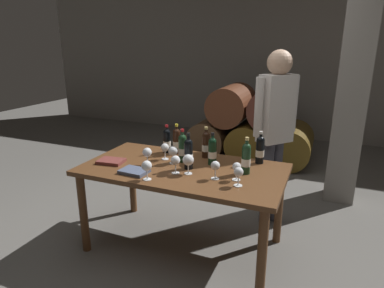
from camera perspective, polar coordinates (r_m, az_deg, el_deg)
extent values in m
plane|color=#66635E|center=(3.18, -1.44, -16.88)|extent=(14.00, 14.00, 0.00)
cube|color=gray|center=(6.71, 13.54, 13.29)|extent=(10.00, 0.24, 2.80)
cylinder|color=brown|center=(5.50, 3.50, 1.37)|extent=(0.60, 0.90, 0.60)
cylinder|color=brown|center=(5.34, 9.90, 0.66)|extent=(0.60, 0.90, 0.60)
cylinder|color=#574215|center=(5.25, 16.61, -0.10)|extent=(0.60, 0.90, 0.60)
cylinder|color=brown|center=(5.29, 6.85, 6.71)|extent=(0.60, 0.90, 0.60)
cylinder|color=brown|center=(5.16, 13.63, 6.10)|extent=(0.60, 0.90, 0.60)
cube|color=gray|center=(4.05, 25.71, 8.59)|extent=(0.32, 0.32, 2.60)
cube|color=brown|center=(2.84, -1.55, -4.37)|extent=(1.70, 0.90, 0.04)
cylinder|color=brown|center=(3.09, -18.03, -11.20)|extent=(0.07, 0.07, 0.72)
cylinder|color=brown|center=(2.49, 11.86, -18.04)|extent=(0.07, 0.07, 0.72)
cylinder|color=brown|center=(3.65, -10.15, -6.14)|extent=(0.07, 0.07, 0.72)
cylinder|color=brown|center=(3.16, 14.63, -10.24)|extent=(0.07, 0.07, 0.72)
cylinder|color=#19381E|center=(2.70, 9.20, -2.88)|extent=(0.07, 0.07, 0.21)
sphere|color=#19381E|center=(2.67, 9.31, -0.61)|extent=(0.07, 0.07, 0.07)
cylinder|color=#19381E|center=(2.66, 9.34, -0.05)|extent=(0.03, 0.03, 0.07)
cylinder|color=tan|center=(2.65, 9.39, 0.89)|extent=(0.03, 0.03, 0.02)
cylinder|color=silver|center=(2.70, 9.19, -3.09)|extent=(0.07, 0.07, 0.06)
cylinder|color=black|center=(3.05, 2.39, -0.47)|extent=(0.07, 0.07, 0.20)
sphere|color=black|center=(3.02, 2.41, 1.46)|extent=(0.07, 0.07, 0.07)
cylinder|color=black|center=(3.01, 2.42, 1.93)|extent=(0.03, 0.03, 0.06)
cylinder|color=tan|center=(3.00, 2.43, 2.72)|extent=(0.03, 0.03, 0.02)
cylinder|color=silver|center=(3.05, 2.39, -0.65)|extent=(0.07, 0.07, 0.06)
cylinder|color=#19381E|center=(2.93, -1.64, -1.09)|extent=(0.07, 0.07, 0.21)
sphere|color=#19381E|center=(2.90, -1.66, 0.98)|extent=(0.07, 0.07, 0.07)
cylinder|color=#19381E|center=(2.89, -1.66, 1.49)|extent=(0.03, 0.03, 0.07)
cylinder|color=#B21E23|center=(2.88, -1.67, 2.35)|extent=(0.03, 0.03, 0.02)
cylinder|color=silver|center=(2.94, -1.64, -1.28)|extent=(0.07, 0.07, 0.06)
cylinder|color=black|center=(2.77, -0.61, -2.11)|extent=(0.07, 0.07, 0.22)
sphere|color=black|center=(2.73, -0.61, 0.15)|extent=(0.07, 0.07, 0.07)
cylinder|color=black|center=(2.73, -0.62, 0.71)|extent=(0.03, 0.03, 0.07)
cylinder|color=black|center=(2.71, -0.62, 1.65)|extent=(0.03, 0.03, 0.02)
cylinder|color=silver|center=(2.77, -0.61, -2.32)|extent=(0.07, 0.07, 0.06)
cylinder|color=black|center=(3.16, -2.64, 0.14)|extent=(0.07, 0.07, 0.20)
sphere|color=black|center=(3.13, -2.67, 2.00)|extent=(0.07, 0.07, 0.07)
cylinder|color=black|center=(3.12, -2.67, 2.46)|extent=(0.03, 0.03, 0.06)
cylinder|color=gold|center=(3.11, -2.68, 3.22)|extent=(0.03, 0.03, 0.02)
cylinder|color=silver|center=(3.16, -2.64, -0.04)|extent=(0.07, 0.07, 0.06)
cylinder|color=black|center=(2.96, 11.51, -1.37)|extent=(0.07, 0.07, 0.20)
sphere|color=black|center=(2.93, 11.63, 0.61)|extent=(0.07, 0.07, 0.07)
cylinder|color=black|center=(2.92, 11.66, 1.09)|extent=(0.03, 0.03, 0.06)
cylinder|color=silver|center=(2.91, 11.71, 1.91)|extent=(0.03, 0.03, 0.02)
cylinder|color=silver|center=(2.96, 11.50, -1.55)|extent=(0.07, 0.07, 0.06)
cylinder|color=black|center=(3.20, -4.30, 0.21)|extent=(0.07, 0.07, 0.19)
sphere|color=black|center=(3.17, -4.34, 1.96)|extent=(0.07, 0.07, 0.07)
cylinder|color=black|center=(3.16, -4.35, 2.37)|extent=(0.03, 0.03, 0.06)
cylinder|color=#B21E23|center=(3.15, -4.37, 3.08)|extent=(0.03, 0.03, 0.02)
cylinder|color=silver|center=(3.20, -4.30, 0.05)|extent=(0.07, 0.07, 0.06)
cylinder|color=black|center=(2.87, 3.49, -1.62)|extent=(0.07, 0.07, 0.20)
sphere|color=black|center=(2.84, 3.53, 0.39)|extent=(0.07, 0.07, 0.07)
cylinder|color=black|center=(2.83, 3.54, 0.88)|extent=(0.03, 0.03, 0.06)
cylinder|color=black|center=(2.82, 3.55, 1.71)|extent=(0.03, 0.03, 0.02)
cylinder|color=silver|center=(2.88, 3.49, -1.80)|extent=(0.07, 0.07, 0.06)
cylinder|color=white|center=(2.50, 7.86, -7.04)|extent=(0.06, 0.06, 0.00)
cylinder|color=white|center=(2.48, 7.89, -6.20)|extent=(0.01, 0.01, 0.07)
sphere|color=white|center=(2.46, 7.96, -4.74)|extent=(0.07, 0.07, 0.07)
cylinder|color=white|center=(2.60, 3.95, -5.90)|extent=(0.06, 0.06, 0.00)
cylinder|color=white|center=(2.59, 3.97, -5.09)|extent=(0.01, 0.01, 0.07)
sphere|color=white|center=(2.56, 4.00, -3.68)|extent=(0.07, 0.07, 0.07)
cylinder|color=white|center=(2.91, -7.58, -3.50)|extent=(0.06, 0.06, 0.00)
cylinder|color=white|center=(2.90, -7.61, -2.76)|extent=(0.01, 0.01, 0.07)
sphere|color=white|center=(2.87, -7.66, -1.42)|extent=(0.08, 0.08, 0.08)
cylinder|color=white|center=(2.69, -0.64, -5.06)|extent=(0.06, 0.06, 0.00)
cylinder|color=white|center=(2.68, -0.64, -4.27)|extent=(0.01, 0.01, 0.07)
sphere|color=white|center=(2.65, -0.65, -2.73)|extent=(0.09, 0.09, 0.09)
cylinder|color=white|center=(3.03, -4.60, -2.57)|extent=(0.06, 0.06, 0.00)
cylinder|color=white|center=(3.02, -4.62, -1.85)|extent=(0.01, 0.01, 0.07)
sphere|color=white|center=(3.00, -4.65, -0.60)|extent=(0.08, 0.08, 0.08)
cylinder|color=white|center=(2.71, -2.85, -4.95)|extent=(0.06, 0.06, 0.00)
cylinder|color=white|center=(2.69, -2.87, -4.16)|extent=(0.01, 0.01, 0.07)
sphere|color=white|center=(2.67, -2.89, -2.76)|extent=(0.08, 0.08, 0.08)
cylinder|color=white|center=(2.92, -3.23, -3.30)|extent=(0.06, 0.06, 0.00)
cylinder|color=white|center=(2.91, -3.24, -2.56)|extent=(0.01, 0.01, 0.07)
sphere|color=white|center=(2.88, -3.27, -1.20)|extent=(0.08, 0.08, 0.08)
cylinder|color=white|center=(2.61, -7.64, -5.99)|extent=(0.06, 0.06, 0.00)
cylinder|color=white|center=(2.59, -7.68, -5.18)|extent=(0.01, 0.01, 0.07)
sphere|color=white|center=(2.57, -7.74, -3.69)|extent=(0.08, 0.08, 0.08)
cylinder|color=white|center=(2.60, 7.55, -6.06)|extent=(0.06, 0.06, 0.00)
cylinder|color=white|center=(2.58, 7.59, -5.24)|extent=(0.01, 0.01, 0.07)
sphere|color=white|center=(2.56, 7.64, -3.86)|extent=(0.07, 0.07, 0.07)
cube|color=brown|center=(3.02, -13.64, -2.87)|extent=(0.24, 0.19, 0.03)
cube|color=#4C5670|center=(2.75, -9.83, -4.61)|extent=(0.23, 0.17, 0.03)
cylinder|color=#383842|center=(3.50, 14.01, -6.18)|extent=(0.11, 0.11, 0.85)
cylinder|color=#383842|center=(3.43, 12.62, -6.55)|extent=(0.11, 0.11, 0.85)
cube|color=silver|center=(3.25, 14.21, 5.84)|extent=(0.34, 0.36, 0.64)
cylinder|color=silver|center=(3.39, 16.94, 6.60)|extent=(0.08, 0.08, 0.54)
cylinder|color=silver|center=(3.11, 11.32, 6.15)|extent=(0.08, 0.08, 0.54)
sphere|color=tan|center=(3.20, 14.77, 13.31)|extent=(0.23, 0.23, 0.23)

